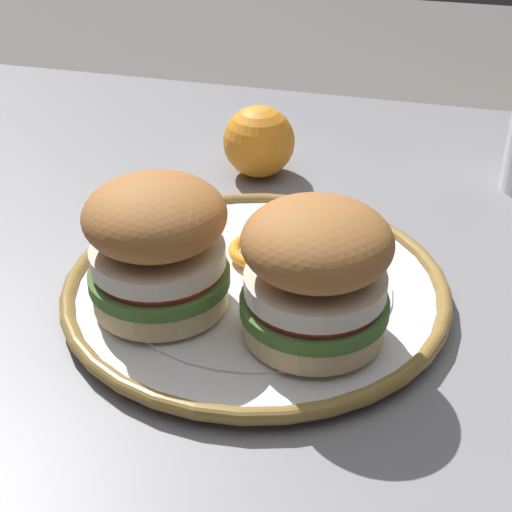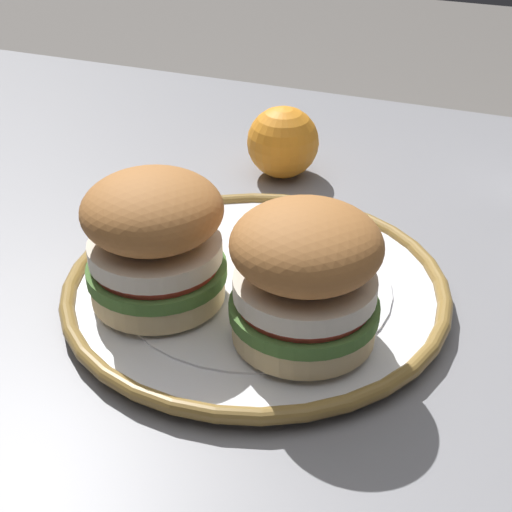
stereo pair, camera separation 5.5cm
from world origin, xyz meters
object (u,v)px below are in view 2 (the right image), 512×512
sandwich_half_right (154,238)px  whole_orange (283,142)px  dinner_plate (256,289)px  sandwich_half_left (305,274)px  dining_table (244,362)px

sandwich_half_right → whole_orange: size_ratio=1.43×
dinner_plate → sandwich_half_right: size_ratio=2.91×
sandwich_half_right → whole_orange: 0.27m
whole_orange → sandwich_half_right: bearing=88.8°
sandwich_half_left → sandwich_half_right: bearing=-2.9°
sandwich_half_left → sandwich_half_right: (0.12, -0.01, 0.00)m
dining_table → dinner_plate: 0.13m
sandwich_half_right → dinner_plate: bearing=-142.6°
dining_table → sandwich_half_left: size_ratio=10.78×
dinner_plate → whole_orange: 0.23m
sandwich_half_left → whole_orange: (0.11, -0.27, -0.03)m
dinner_plate → sandwich_half_left: (-0.06, 0.05, 0.06)m
dinner_plate → whole_orange: bearing=-75.7°
dinner_plate → sandwich_half_right: 0.10m
sandwich_half_right → whole_orange: bearing=-91.2°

